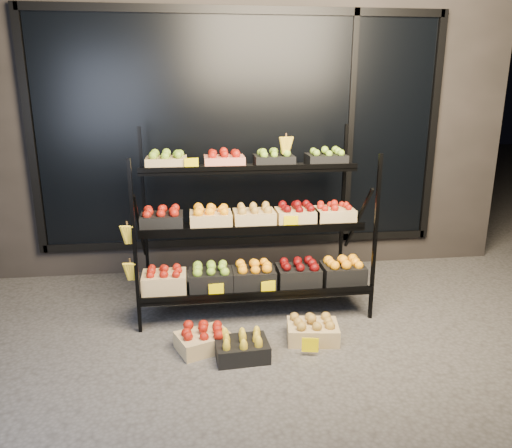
{
  "coord_description": "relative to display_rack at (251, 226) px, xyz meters",
  "views": [
    {
      "loc": [
        -0.54,
        -3.78,
        2.08
      ],
      "look_at": [
        0.03,
        0.55,
        0.82
      ],
      "focal_mm": 35.0,
      "sensor_mm": 36.0,
      "label": 1
    }
  ],
  "objects": [
    {
      "name": "floor_crate_midright",
      "position": [
        0.42,
        -0.75,
        -0.69
      ],
      "size": [
        0.46,
        0.36,
        0.21
      ],
      "rotation": [
        0.0,
        0.0,
        -0.14
      ],
      "color": "tan",
      "rests_on": "ground"
    },
    {
      "name": "floor_crate_midleft",
      "position": [
        -0.19,
        -0.95,
        -0.69
      ],
      "size": [
        0.42,
        0.32,
        0.2
      ],
      "rotation": [
        0.0,
        0.0,
        0.06
      ],
      "color": "black",
      "rests_on": "ground"
    },
    {
      "name": "ground",
      "position": [
        0.01,
        -0.6,
        -0.79
      ],
      "size": [
        24.0,
        24.0,
        0.0
      ],
      "primitive_type": "plane",
      "color": "#514F4C",
      "rests_on": "ground"
    },
    {
      "name": "building",
      "position": [
        0.01,
        1.99,
        0.96
      ],
      "size": [
        6.0,
        2.08,
        3.5
      ],
      "color": "#2D2826",
      "rests_on": "ground"
    },
    {
      "name": "tag_floor_b",
      "position": [
        0.34,
        -1.0,
        -0.73
      ],
      "size": [
        0.13,
        0.01,
        0.12
      ],
      "primitive_type": "cube",
      "color": "#F1D200",
      "rests_on": "ground"
    },
    {
      "name": "floor_crate_left",
      "position": [
        -0.48,
        -0.78,
        -0.69
      ],
      "size": [
        0.48,
        0.42,
        0.2
      ],
      "rotation": [
        0.0,
        0.0,
        0.38
      ],
      "color": "tan",
      "rests_on": "ground"
    },
    {
      "name": "display_rack",
      "position": [
        0.0,
        0.0,
        0.0
      ],
      "size": [
        2.18,
        1.02,
        1.69
      ],
      "color": "black",
      "rests_on": "ground"
    }
  ]
}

